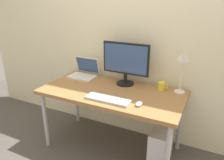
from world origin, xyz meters
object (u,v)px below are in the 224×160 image
at_px(coffee_mug, 162,86).
at_px(laptop, 84,72).
at_px(keyboard, 108,99).
at_px(monitor, 126,61).
at_px(mouse, 139,104).
at_px(computer_tower, 161,147).
at_px(desk, 112,96).
at_px(desk_lamp, 183,63).

bearing_deg(coffee_mug, laptop, -179.90).
relative_size(laptop, keyboard, 0.73).
relative_size(monitor, mouse, 5.88).
height_order(coffee_mug, computer_tower, coffee_mug).
distance_m(desk, laptop, 0.58).
bearing_deg(keyboard, computer_tower, 21.69).
height_order(laptop, mouse, laptop).
height_order(monitor, computer_tower, monitor).
bearing_deg(laptop, coffee_mug, 0.10).
relative_size(monitor, coffee_mug, 4.92).
bearing_deg(desk, desk_lamp, 20.00).
height_order(keyboard, coffee_mug, coffee_mug).
height_order(desk_lamp, coffee_mug, desk_lamp).
bearing_deg(computer_tower, desk_lamp, 73.13).
height_order(keyboard, mouse, mouse).
xyz_separation_m(monitor, mouse, (0.32, -0.43, -0.25)).
bearing_deg(monitor, coffee_mug, 2.84).
distance_m(desk, coffee_mug, 0.54).
height_order(mouse, coffee_mug, coffee_mug).
bearing_deg(laptop, computer_tower, -14.74).
relative_size(desk, keyboard, 3.39).
xyz_separation_m(monitor, keyboard, (0.02, -0.46, -0.26)).
relative_size(keyboard, mouse, 4.89).
bearing_deg(keyboard, laptop, 140.12).
bearing_deg(laptop, monitor, -1.93).
height_order(desk_lamp, mouse, desk_lamp).
height_order(laptop, desk_lamp, desk_lamp).
distance_m(laptop, desk_lamp, 1.18).
distance_m(laptop, keyboard, 0.75).
distance_m(laptop, coffee_mug, 0.97).
bearing_deg(desk_lamp, desk, -160.00).
bearing_deg(coffee_mug, desk, -151.05).
bearing_deg(monitor, keyboard, -87.71).
xyz_separation_m(laptop, computer_tower, (1.07, -0.28, -0.56)).
relative_size(desk, computer_tower, 3.55).
distance_m(monitor, computer_tower, 0.96).
bearing_deg(laptop, keyboard, -39.88).
xyz_separation_m(laptop, desk_lamp, (1.15, -0.02, 0.27)).
distance_m(keyboard, computer_tower, 0.74).
bearing_deg(coffee_mug, keyboard, -129.16).
xyz_separation_m(desk, mouse, (0.37, -0.20, 0.07)).
relative_size(desk_lamp, mouse, 5.05).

